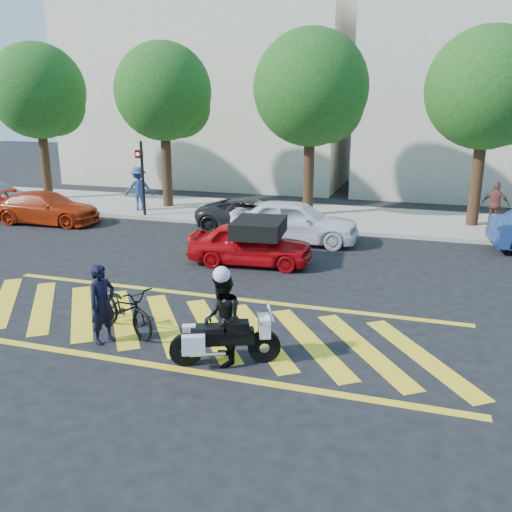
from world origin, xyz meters
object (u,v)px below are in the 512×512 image
(officer_moto, at_px, (222,320))
(parked_mid_left, at_px, (253,215))
(officer_bike, at_px, (103,304))
(police_motorcycle, at_px, (223,339))
(parked_mid_right, at_px, (294,221))
(parked_left, at_px, (47,208))
(bicycle, at_px, (125,308))
(red_convertible, at_px, (250,244))

(officer_moto, distance_m, parked_mid_left, 10.98)
(officer_bike, distance_m, police_motorcycle, 2.70)
(parked_mid_right, bearing_deg, parked_left, 85.30)
(bicycle, xyz_separation_m, red_convertible, (1.00, 5.54, 0.11))
(bicycle, relative_size, parked_mid_right, 0.45)
(red_convertible, bearing_deg, parked_left, 67.52)
(red_convertible, distance_m, parked_left, 10.03)
(officer_moto, bearing_deg, officer_bike, -116.27)
(parked_mid_right, bearing_deg, officer_moto, -179.23)
(officer_moto, bearing_deg, police_motorcycle, 28.58)
(parked_left, distance_m, parked_mid_right, 10.23)
(officer_bike, relative_size, parked_mid_right, 0.37)
(parked_mid_right, bearing_deg, parked_mid_left, 49.39)
(bicycle, height_order, officer_moto, officer_moto)
(police_motorcycle, xyz_separation_m, parked_left, (-11.13, 9.22, 0.13))
(police_motorcycle, distance_m, parked_mid_left, 10.99)
(red_convertible, bearing_deg, officer_bike, 163.99)
(parked_mid_right, bearing_deg, red_convertible, 163.06)
(officer_moto, relative_size, parked_left, 0.41)
(parked_mid_left, bearing_deg, officer_bike, 176.25)
(officer_bike, distance_m, bicycle, 0.69)
(police_motorcycle, bearing_deg, officer_bike, 153.47)
(red_convertible, relative_size, parked_mid_right, 0.84)
(parked_mid_right, bearing_deg, bicycle, 164.35)
(parked_mid_left, distance_m, parked_mid_right, 2.39)
(parked_mid_left, height_order, parked_mid_right, parked_mid_right)
(bicycle, distance_m, red_convertible, 5.63)
(police_motorcycle, height_order, red_convertible, red_convertible)
(bicycle, bearing_deg, red_convertible, 17.06)
(officer_bike, xyz_separation_m, bicycle, (0.14, 0.60, -0.30))
(officer_bike, distance_m, parked_mid_right, 9.23)
(officer_bike, relative_size, officer_moto, 0.94)
(officer_bike, distance_m, officer_moto, 2.66)
(officer_bike, bearing_deg, parked_mid_right, 7.29)
(officer_bike, height_order, parked_mid_right, officer_bike)
(officer_bike, relative_size, parked_left, 0.38)
(officer_bike, bearing_deg, parked_mid_left, 19.24)
(police_motorcycle, distance_m, red_convertible, 6.48)
(police_motorcycle, bearing_deg, parked_mid_left, 81.83)
(officer_bike, height_order, police_motorcycle, officer_bike)
(officer_bike, bearing_deg, bicycle, 5.58)
(parked_mid_left, bearing_deg, parked_mid_right, -130.54)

